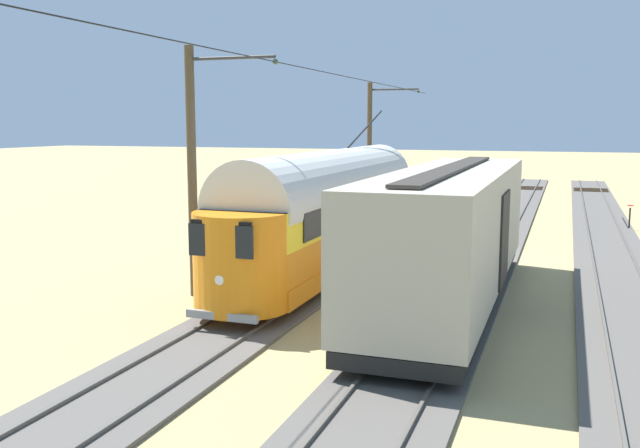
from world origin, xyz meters
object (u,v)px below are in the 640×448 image
at_px(vintage_streetcar, 329,208).
at_px(catenary_pole_foreground, 371,147).
at_px(catenary_pole_mid_near, 194,168).
at_px(switch_stand, 629,216).
at_px(boxcar_adjacent, 451,233).

xyz_separation_m(vintage_streetcar, catenary_pole_foreground, (2.66, -15.01, 1.65)).
xyz_separation_m(catenary_pole_mid_near, switch_stand, (-13.51, -18.87, -3.21)).
xyz_separation_m(boxcar_adjacent, catenary_pole_foreground, (7.48, -18.48, 1.75)).
distance_m(vintage_streetcar, boxcar_adjacent, 5.94).
height_order(vintage_streetcar, catenary_pole_mid_near, catenary_pole_mid_near).
bearing_deg(boxcar_adjacent, switch_stand, -108.87).
bearing_deg(vintage_streetcar, catenary_pole_foreground, -79.95).
xyz_separation_m(boxcar_adjacent, catenary_pole_mid_near, (7.48, 1.24, 1.75)).
bearing_deg(switch_stand, catenary_pole_mid_near, 54.40).
relative_size(boxcar_adjacent, switch_stand, 11.20).
height_order(vintage_streetcar, switch_stand, vintage_streetcar).
xyz_separation_m(vintage_streetcar, boxcar_adjacent, (-4.82, 3.47, -0.09)).
bearing_deg(catenary_pole_foreground, boxcar_adjacent, 112.04).
relative_size(boxcar_adjacent, catenary_pole_foreground, 1.85).
distance_m(catenary_pole_foreground, switch_stand, 13.91).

